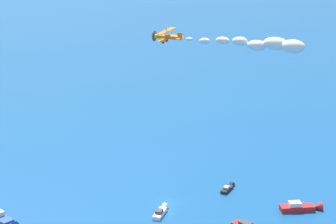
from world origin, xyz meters
The scene contains 8 objects.
ground_plane centered at (0.00, 0.00, 0.00)m, with size 2000.00×2000.00×0.00m, color navy.
motorboat_far_port centered at (-5.36, -2.93, 0.53)m, with size 6.88×4.62×1.98m.
motorboat_inshore centered at (18.29, -25.21, 0.76)m, with size 9.01×8.13×2.81m.
motorboat_offshore centered at (-32.58, 18.96, 0.78)m, with size 2.63×9.95×2.88m.
motorboat_ahead centered at (15.66, -5.69, 0.46)m, with size 6.09×3.04×1.71m.
biplane_lead centered at (-0.10, 0.27, 39.39)m, with size 7.36×7.08×3.61m.
wingwalker_lead centered at (-0.25, 0.23, 41.54)m, with size 1.46×0.54×1.53m.
smoke_trail_lead centered at (6.97, -20.97, 39.33)m, with size 9.93×25.12×3.24m.
Camera 1 is at (-92.60, -88.33, 59.82)m, focal length 63.33 mm.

